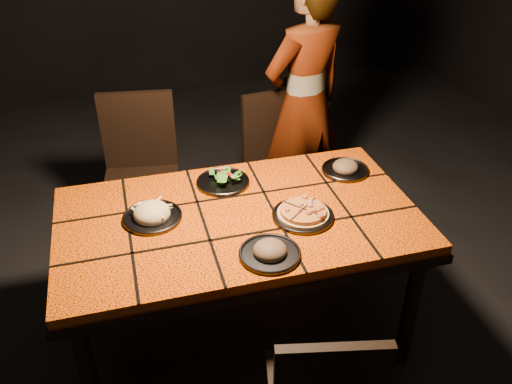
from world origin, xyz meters
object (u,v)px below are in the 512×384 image
object	(u,v)px
plate_pasta	(152,215)
plate_pizza	(303,214)
chair_far_right	(279,154)
chair_far_left	(141,164)
dining_table	(239,229)
diner	(304,104)

from	to	relation	value
plate_pasta	plate_pizza	bearing A→B (deg)	-14.39
chair_far_right	chair_far_left	bearing A→B (deg)	169.80
dining_table	chair_far_right	bearing A→B (deg)	62.19
dining_table	plate_pasta	size ratio (longest dim) A/B	6.16
dining_table	plate_pasta	bearing A→B (deg)	169.15
chair_far_right	plate_pizza	bearing A→B (deg)	-109.56
plate_pizza	plate_pasta	size ratio (longest dim) A/B	1.23
diner	plate_pasta	size ratio (longest dim) A/B	6.17
dining_table	chair_far_left	size ratio (longest dim) A/B	1.69
dining_table	plate_pizza	distance (m)	0.30
dining_table	chair_far_right	xyz separation A→B (m)	(0.48, 0.90, -0.16)
chair_far_left	chair_far_right	xyz separation A→B (m)	(0.85, -0.03, -0.04)
chair_far_right	plate_pasta	world-z (taller)	chair_far_right
chair_far_left	diner	size ratio (longest dim) A/B	0.59
dining_table	diner	xyz separation A→B (m)	(0.65, 0.95, 0.14)
diner	chair_far_right	bearing A→B (deg)	-5.43
chair_far_left	diner	world-z (taller)	diner
diner	plate_pizza	bearing A→B (deg)	48.97
chair_far_left	plate_pizza	world-z (taller)	chair_far_left
diner	plate_pasta	xyz separation A→B (m)	(-1.02, -0.88, -0.04)
plate_pizza	plate_pasta	distance (m)	0.67
dining_table	chair_far_right	size ratio (longest dim) A/B	1.81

